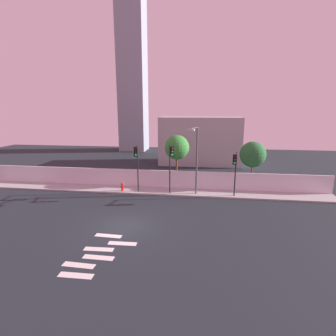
% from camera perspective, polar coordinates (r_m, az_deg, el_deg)
% --- Properties ---
extents(ground_plane, '(80.00, 80.00, 0.00)m').
position_cam_1_polar(ground_plane, '(19.16, -9.43, -12.60)').
color(ground_plane, '#1E252A').
extents(sidewalk, '(36.00, 2.40, 0.15)m').
position_cam_1_polar(sidewalk, '(26.53, -4.21, -5.03)').
color(sidewalk, '#9F9F9F').
rests_on(sidewalk, ground).
extents(perimeter_wall, '(36.00, 0.18, 1.80)m').
position_cam_1_polar(perimeter_wall, '(27.46, -3.69, -2.28)').
color(perimeter_wall, silver).
rests_on(perimeter_wall, sidewalk).
extents(crosswalk_marking, '(3.42, 4.74, 0.01)m').
position_cam_1_polar(crosswalk_marking, '(16.27, -15.16, -17.74)').
color(crosswalk_marking, silver).
rests_on(crosswalk_marking, ground).
extents(traffic_light_left, '(0.54, 1.65, 4.22)m').
position_cam_1_polar(traffic_light_left, '(23.94, 14.62, 0.53)').
color(traffic_light_left, black).
rests_on(traffic_light_left, sidewalk).
extents(traffic_light_center, '(0.56, 1.47, 4.79)m').
position_cam_1_polar(traffic_light_center, '(24.01, 0.60, 1.91)').
color(traffic_light_center, black).
rests_on(traffic_light_center, sidewalk).
extents(traffic_light_right, '(0.42, 1.52, 4.70)m').
position_cam_1_polar(traffic_light_right, '(24.60, -6.95, 1.95)').
color(traffic_light_right, black).
rests_on(traffic_light_right, sidewalk).
extents(street_lamp_curbside, '(0.91, 2.08, 6.46)m').
position_cam_1_polar(street_lamp_curbside, '(24.33, 6.20, 2.86)').
color(street_lamp_curbside, '#4C4C51').
rests_on(street_lamp_curbside, sidewalk).
extents(fire_hydrant, '(0.44, 0.26, 0.84)m').
position_cam_1_polar(fire_hydrant, '(26.47, -10.08, -4.04)').
color(fire_hydrant, red).
rests_on(fire_hydrant, sidewalk).
extents(roadside_tree_leftmost, '(2.66, 2.66, 5.56)m').
position_cam_1_polar(roadside_tree_leftmost, '(27.76, 1.97, 4.55)').
color(roadside_tree_leftmost, brown).
rests_on(roadside_tree_leftmost, ground).
extents(roadside_tree_midleft, '(2.69, 2.69, 4.98)m').
position_cam_1_polar(roadside_tree_midleft, '(28.17, 18.26, 2.86)').
color(roadside_tree_midleft, brown).
rests_on(roadside_tree_midleft, ground).
extents(low_building_distant, '(12.13, 6.00, 7.12)m').
position_cam_1_polar(low_building_distant, '(40.25, 7.08, 6.06)').
color(low_building_distant, '#A8A8A8').
rests_on(low_building_distant, ground).
extents(tower_on_skyline, '(5.10, 5.00, 29.81)m').
position_cam_1_polar(tower_on_skyline, '(54.33, -7.85, 19.72)').
color(tower_on_skyline, gray).
rests_on(tower_on_skyline, ground).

